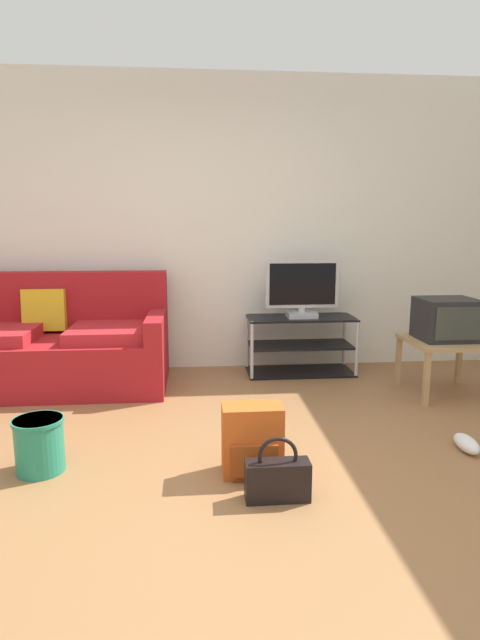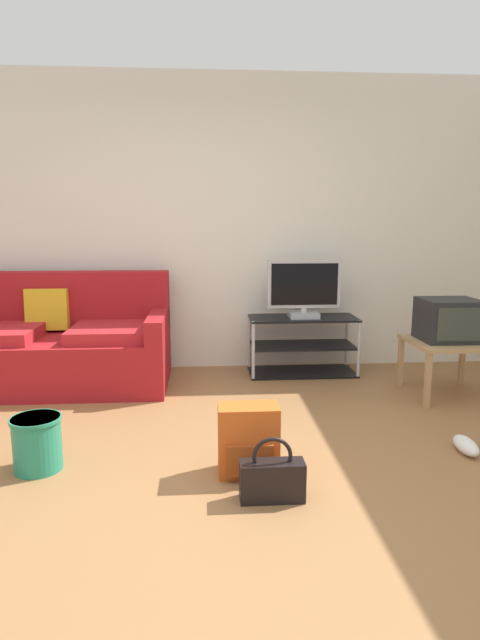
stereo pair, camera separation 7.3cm
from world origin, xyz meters
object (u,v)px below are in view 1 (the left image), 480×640
Objects in this scene: side_table at (445,347)px; tv_stand at (300,345)px; flat_tv at (302,289)px; backpack at (252,440)px; cleaning_bucket at (39,443)px; crt_tv at (446,319)px; couch at (57,346)px; handbag at (277,478)px.

tv_stand is at bearing 146.03° from side_table.
flat_tv reaches higher than backpack.
tv_stand reaches higher than cleaning_bucket.
backpack is at bearing -109.07° from tv_stand.
crt_tv is at bearing 90.00° from side_table.
couch is at bearing 170.89° from side_table.
backpack is at bearing -144.33° from side_table.
crt_tv is (1.04, -0.68, 0.35)m from tv_stand.
crt_tv reaches higher than tv_stand.
side_table is at bearing 64.01° from backpack.
handbag is (-0.57, -2.20, -0.15)m from tv_stand.
flat_tv reaches higher than cleaning_bucket.
crt_tv is 3.11m from cleaning_bucket.
couch is 3.03× the size of side_table.
couch reaches higher than handbag.
handbag is (-0.57, -2.18, -0.67)m from flat_tv.
cleaning_bucket is at bearing 161.82° from handbag.
side_table is 2.10m from backpack.
couch reaches higher than cleaning_bucket.
crt_tv is at bearing -32.48° from flat_tv.
couch is at bearing -175.51° from flat_tv.
handbag is at bearing -43.48° from backpack.
crt_tv is 1.12× the size of backpack.
backpack is at bearing -143.97° from crt_tv.
tv_stand is 1.29m from crt_tv.
flat_tv is 1.51× the size of crt_tv.
tv_stand is 2.49× the size of backpack.
backpack reaches higher than handbag.
couch is 5.50× the size of handbag.
backpack is 1.18× the size of handbag.
couch is 1.87× the size of tv_stand.
side_table is (3.17, -0.51, 0.05)m from couch.
backpack is (-1.70, -1.22, -0.20)m from side_table.
flat_tv is at bearing 146.89° from side_table.
backpack is (1.47, -1.73, -0.15)m from couch.
side_table is 1.81× the size of handbag.
handbag is (0.09, -0.29, -0.08)m from backpack.
side_table reaches higher than backpack.
cleaning_bucket is (-1.27, 0.42, 0.05)m from handbag.
side_table is at bearing -33.11° from flat_tv.
tv_stand is at bearing 5.09° from couch.
side_table reaches higher than handbag.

